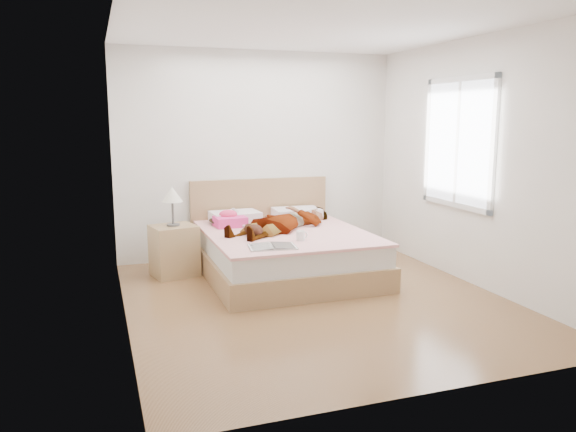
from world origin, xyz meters
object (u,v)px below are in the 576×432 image
at_px(woman, 285,218).
at_px(nightstand, 174,246).
at_px(plush_toy, 254,230).
at_px(magazine, 272,247).
at_px(bed, 283,250).
at_px(towel, 230,220).
at_px(phone, 235,210).
at_px(coffee_mug, 301,235).

height_order(woman, nightstand, nightstand).
bearing_deg(plush_toy, magazine, -85.40).
distance_m(bed, plush_toy, 0.59).
distance_m(woman, nightstand, 1.31).
bearing_deg(towel, magazine, -83.20).
distance_m(towel, plush_toy, 0.69).
bearing_deg(towel, bed, -37.66).
bearing_deg(plush_toy, nightstand, 142.73).
relative_size(woman, towel, 4.49).
bearing_deg(phone, woman, -73.91).
bearing_deg(woman, phone, -163.91).
xyz_separation_m(bed, coffee_mug, (0.00, -0.59, 0.29)).
bearing_deg(phone, magazine, -122.96).
relative_size(coffee_mug, nightstand, 0.13).
height_order(phone, bed, bed).
distance_m(coffee_mug, plush_toy, 0.53).
height_order(phone, magazine, phone).
xyz_separation_m(bed, nightstand, (-1.19, 0.31, 0.06)).
bearing_deg(phone, bed, -84.94).
height_order(coffee_mug, nightstand, nightstand).
xyz_separation_m(magazine, plush_toy, (-0.04, 0.53, 0.06)).
bearing_deg(magazine, phone, 92.29).
relative_size(woman, magazine, 3.35).
distance_m(phone, towel, 0.17).
relative_size(towel, magazine, 0.75).
bearing_deg(woman, nightstand, -134.45).
distance_m(towel, coffee_mug, 1.13).
xyz_separation_m(plush_toy, nightstand, (-0.77, 0.59, -0.25)).
height_order(phone, plush_toy, phone).
height_order(towel, plush_toy, towel).
xyz_separation_m(woman, towel, (-0.59, 0.30, -0.04)).
xyz_separation_m(bed, towel, (-0.52, 0.40, 0.31)).
bearing_deg(nightstand, woman, -9.19).
height_order(bed, towel, bed).
distance_m(bed, towel, 0.73).
distance_m(magazine, plush_toy, 0.54).
relative_size(phone, nightstand, 0.09).
bearing_deg(bed, nightstand, 165.34).
bearing_deg(plush_toy, phone, 90.72).
bearing_deg(plush_toy, towel, 98.51).
bearing_deg(bed, magazine, -115.06).
height_order(towel, coffee_mug, towel).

